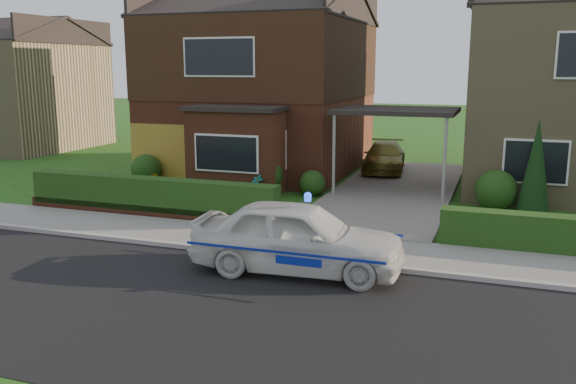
% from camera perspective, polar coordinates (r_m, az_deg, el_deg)
% --- Properties ---
extents(ground, '(120.00, 120.00, 0.00)m').
position_cam_1_polar(ground, '(10.23, -0.91, -11.95)').
color(ground, '#1F4512').
rests_on(ground, ground).
extents(road, '(60.00, 6.00, 0.02)m').
position_cam_1_polar(road, '(10.23, -0.91, -11.95)').
color(road, black).
rests_on(road, ground).
extents(kerb, '(60.00, 0.16, 0.12)m').
position_cam_1_polar(kerb, '(12.92, 3.83, -6.56)').
color(kerb, '#9E9993').
rests_on(kerb, ground).
extents(sidewalk, '(60.00, 2.00, 0.10)m').
position_cam_1_polar(sidewalk, '(13.89, 5.01, -5.31)').
color(sidewalk, slate).
rests_on(sidewalk, ground).
extents(driveway, '(3.80, 12.00, 0.12)m').
position_cam_1_polar(driveway, '(20.45, 9.89, 0.11)').
color(driveway, '#666059').
rests_on(driveway, ground).
extents(house_left, '(7.50, 9.53, 7.25)m').
position_cam_1_polar(house_left, '(24.43, -2.32, 10.99)').
color(house_left, brown).
rests_on(house_left, ground).
extents(carport_link, '(3.80, 3.00, 2.77)m').
position_cam_1_polar(carport_link, '(20.06, 10.12, 7.37)').
color(carport_link, black).
rests_on(carport_link, ground).
extents(garage_door, '(2.20, 0.10, 2.10)m').
position_cam_1_polar(garage_door, '(22.21, -12.00, 3.53)').
color(garage_door, olive).
rests_on(garage_door, ground).
extents(dwarf_wall, '(7.70, 0.25, 0.36)m').
position_cam_1_polar(dwarf_wall, '(17.20, -12.96, -1.79)').
color(dwarf_wall, brown).
rests_on(dwarf_wall, ground).
extents(hedge_left, '(7.50, 0.55, 0.90)m').
position_cam_1_polar(hedge_left, '(17.37, -12.67, -2.26)').
color(hedge_left, black).
rests_on(hedge_left, ground).
extents(shrub_left_far, '(1.08, 1.08, 1.08)m').
position_cam_1_polar(shrub_left_far, '(22.03, -13.13, 2.08)').
color(shrub_left_far, black).
rests_on(shrub_left_far, ground).
extents(shrub_left_mid, '(1.32, 1.32, 1.32)m').
position_cam_1_polar(shrub_left_mid, '(19.79, -2.39, 1.66)').
color(shrub_left_mid, black).
rests_on(shrub_left_mid, ground).
extents(shrub_left_near, '(0.84, 0.84, 0.84)m').
position_cam_1_polar(shrub_left_near, '(19.59, 2.29, 0.84)').
color(shrub_left_near, black).
rests_on(shrub_left_near, ground).
extents(shrub_right_near, '(1.20, 1.20, 1.20)m').
position_cam_1_polar(shrub_right_near, '(18.51, 18.89, 0.15)').
color(shrub_right_near, black).
rests_on(shrub_right_near, ground).
extents(conifer_a, '(0.90, 0.90, 2.60)m').
position_cam_1_polar(conifer_a, '(18.22, 22.17, 1.97)').
color(conifer_a, black).
rests_on(conifer_a, ground).
extents(neighbour_left, '(6.50, 7.00, 5.20)m').
position_cam_1_polar(neighbour_left, '(34.03, -23.95, 8.17)').
color(neighbour_left, '#97845C').
rests_on(neighbour_left, ground).
extents(police_car, '(3.93, 4.39, 1.62)m').
position_cam_1_polar(police_car, '(12.26, 0.91, -4.27)').
color(police_car, silver).
rests_on(police_car, ground).
extents(driveway_car, '(1.95, 3.87, 1.08)m').
position_cam_1_polar(driveway_car, '(23.92, 9.00, 3.27)').
color(driveway_car, brown).
rests_on(driveway_car, driveway).
extents(potted_plant_a, '(0.48, 0.41, 0.78)m').
position_cam_1_polar(potted_plant_a, '(19.03, -2.87, 0.42)').
color(potted_plant_a, gray).
rests_on(potted_plant_a, ground).
extents(potted_plant_b, '(0.45, 0.42, 0.67)m').
position_cam_1_polar(potted_plant_b, '(20.48, -12.54, 0.80)').
color(potted_plant_b, gray).
rests_on(potted_plant_b, ground).
extents(potted_plant_c, '(0.53, 0.53, 0.86)m').
position_cam_1_polar(potted_plant_c, '(20.10, -6.28, 1.09)').
color(potted_plant_c, gray).
rests_on(potted_plant_c, ground).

